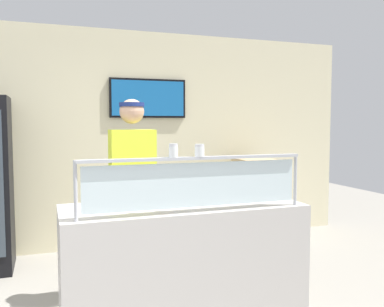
{
  "coord_description": "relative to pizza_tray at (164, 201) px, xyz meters",
  "views": [
    {
      "loc": [
        -0.07,
        -2.55,
        1.56
      ],
      "look_at": [
        0.97,
        0.37,
        1.33
      ],
      "focal_mm": 38.76,
      "sensor_mm": 36.0,
      "label": 1
    }
  ],
  "objects": [
    {
      "name": "ground_plane",
      "position": [
        0.12,
        0.57,
        -0.97
      ],
      "size": [
        12.0,
        12.0,
        0.0
      ],
      "primitive_type": "plane",
      "color": "gray",
      "rests_on": "ground"
    },
    {
      "name": "shop_rear_unit",
      "position": [
        0.12,
        2.22,
        0.39
      ],
      "size": [
        6.17,
        0.13,
        2.7
      ],
      "color": "beige",
      "rests_on": "ground"
    },
    {
      "name": "serving_counter",
      "position": [
        0.12,
        -0.1,
        -0.49
      ],
      "size": [
        1.77,
        0.68,
        0.95
      ],
      "primitive_type": "cube",
      "color": "#BCB7B2",
      "rests_on": "ground"
    },
    {
      "name": "sneeze_guard",
      "position": [
        0.12,
        -0.37,
        0.23
      ],
      "size": [
        1.59,
        0.06,
        0.38
      ],
      "color": "#B2B5BC",
      "rests_on": "serving_counter"
    },
    {
      "name": "pizza_tray",
      "position": [
        0.0,
        0.0,
        0.0
      ],
      "size": [
        0.41,
        0.41,
        0.04
      ],
      "color": "#9EA0A8",
      "rests_on": "serving_counter"
    },
    {
      "name": "pizza_server",
      "position": [
        0.02,
        -0.02,
        0.02
      ],
      "size": [
        0.09,
        0.28,
        0.01
      ],
      "primitive_type": "cube",
      "rotation": [
        0.0,
        0.0,
        0.04
      ],
      "color": "#ADAFB7",
      "rests_on": "pizza_tray"
    },
    {
      "name": "parmesan_shaker",
      "position": [
        -0.04,
        -0.37,
        0.4
      ],
      "size": [
        0.06,
        0.06,
        0.09
      ],
      "color": "white",
      "rests_on": "sneeze_guard"
    },
    {
      "name": "pepper_flake_shaker",
      "position": [
        0.14,
        -0.37,
        0.4
      ],
      "size": [
        0.07,
        0.07,
        0.08
      ],
      "color": "white",
      "rests_on": "sneeze_guard"
    },
    {
      "name": "worker_figure",
      "position": [
        -0.13,
        0.52,
        0.04
      ],
      "size": [
        0.41,
        0.5,
        1.76
      ],
      "color": "#23232D",
      "rests_on": "ground"
    },
    {
      "name": "prep_shelf",
      "position": [
        1.68,
        1.73,
        -0.53
      ],
      "size": [
        0.7,
        0.55,
        0.87
      ],
      "primitive_type": "cube",
      "color": "#B7BABF",
      "rests_on": "ground"
    },
    {
      "name": "pizza_box_stack",
      "position": [
        1.68,
        1.73,
        0.02
      ],
      "size": [
        0.48,
        0.46,
        0.22
      ],
      "color": "tan",
      "rests_on": "prep_shelf"
    }
  ]
}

